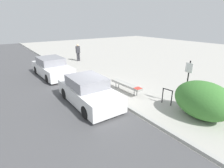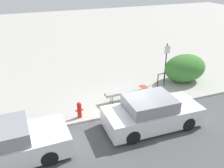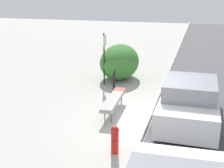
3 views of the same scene
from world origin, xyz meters
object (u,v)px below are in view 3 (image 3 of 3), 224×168
at_px(bench, 114,100).
at_px(fire_hydrant, 115,139).
at_px(bike_rack, 114,78).
at_px(sign_post, 104,54).
at_px(parked_car_near, 190,102).

bearing_deg(bench, fire_hydrant, -166.60).
bearing_deg(bench, bike_rack, 12.80).
relative_size(bike_rack, fire_hydrant, 1.08).
height_order(bench, fire_hydrant, fire_hydrant).
xyz_separation_m(bench, fire_hydrant, (-2.67, -0.77, -0.06)).
xyz_separation_m(sign_post, parked_car_near, (-3.02, -3.81, -0.74)).
height_order(bench, sign_post, sign_post).
relative_size(sign_post, parked_car_near, 0.56).
xyz_separation_m(sign_post, fire_hydrant, (-5.73, -2.05, -0.98)).
height_order(bike_rack, sign_post, sign_post).
bearing_deg(bench, parked_car_near, -91.79).
bearing_deg(bike_rack, bench, -164.53).
bearing_deg(fire_hydrant, sign_post, 19.72).
relative_size(bench, sign_post, 1.02).
bearing_deg(fire_hydrant, parked_car_near, -33.03).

